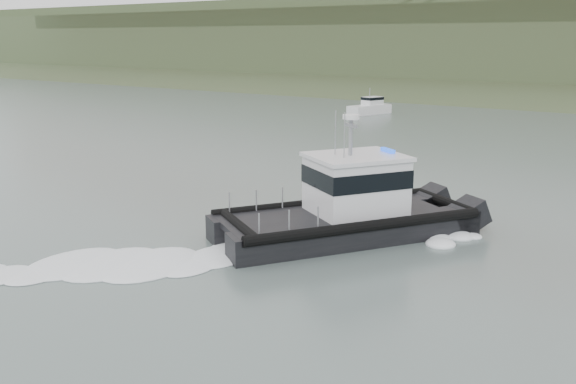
% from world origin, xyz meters
% --- Properties ---
extents(ground, '(400.00, 400.00, 0.00)m').
position_xyz_m(ground, '(0.00, 0.00, 0.00)').
color(ground, slate).
rests_on(ground, ground).
extents(patrol_boat, '(10.59, 13.14, 6.13)m').
position_xyz_m(patrol_boat, '(0.66, 9.37, 1.54)').
color(patrol_boat, black).
rests_on(patrol_boat, ground).
extents(motorboat, '(3.58, 6.49, 3.39)m').
position_xyz_m(motorboat, '(-22.99, 55.97, 0.85)').
color(motorboat, silver).
rests_on(motorboat, ground).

